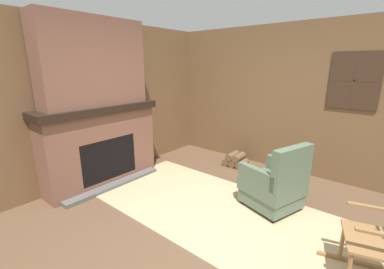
{
  "coord_description": "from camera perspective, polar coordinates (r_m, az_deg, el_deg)",
  "views": [
    {
      "loc": [
        1.41,
        -2.11,
        1.89
      ],
      "look_at": [
        -0.91,
        0.7,
        0.9
      ],
      "focal_mm": 24.0,
      "sensor_mm": 36.0,
      "label": 1
    }
  ],
  "objects": [
    {
      "name": "ground_plane",
      "position": [
        3.16,
        5.04,
        -21.58
      ],
      "size": [
        14.0,
        14.0,
        0.0
      ],
      "primitive_type": "plane",
      "color": "brown"
    },
    {
      "name": "wood_panel_wall_left",
      "position": [
        4.47,
        -21.94,
        6.44
      ],
      "size": [
        0.06,
        5.52,
        2.58
      ],
      "color": "brown",
      "rests_on": "ground"
    },
    {
      "name": "wood_panel_wall_back",
      "position": [
        4.84,
        22.74,
        7.04
      ],
      "size": [
        5.52,
        0.09,
        2.58
      ],
      "color": "brown",
      "rests_on": "ground"
    },
    {
      "name": "fireplace_hearth",
      "position": [
        4.38,
        -19.43,
        -2.28
      ],
      "size": [
        0.65,
        1.92,
        1.28
      ],
      "color": "brown",
      "rests_on": "ground"
    },
    {
      "name": "chimney_breast",
      "position": [
        4.21,
        -21.1,
        14.7
      ],
      "size": [
        0.39,
        1.61,
        1.28
      ],
      "color": "brown",
      "rests_on": "fireplace_hearth"
    },
    {
      "name": "area_rug",
      "position": [
        3.58,
        6.55,
        -16.67
      ],
      "size": [
        3.79,
        1.7,
        0.01
      ],
      "color": "tan",
      "rests_on": "ground"
    },
    {
      "name": "armchair",
      "position": [
        3.64,
        17.87,
        -10.68
      ],
      "size": [
        0.83,
        0.81,
        0.94
      ],
      "rotation": [
        0.0,
        0.0,
        2.83
      ],
      "color": "#516651",
      "rests_on": "ground"
    },
    {
      "name": "rocking_chair",
      "position": [
        2.86,
        36.65,
        -18.81
      ],
      "size": [
        0.9,
        0.67,
        1.3
      ],
      "rotation": [
        0.0,
        0.0,
        3.42
      ],
      "color": "olive",
      "rests_on": "ground"
    },
    {
      "name": "firewood_stack",
      "position": [
        5.05,
        9.65,
        -5.57
      ],
      "size": [
        0.43,
        0.36,
        0.25
      ],
      "rotation": [
        0.0,
        0.0,
        0.04
      ],
      "color": "brown",
      "rests_on": "ground"
    },
    {
      "name": "oil_lamp_vase",
      "position": [
        3.99,
        -29.17,
        5.94
      ],
      "size": [
        0.11,
        0.11,
        0.27
      ],
      "color": "silver",
      "rests_on": "fireplace_hearth"
    },
    {
      "name": "storage_case",
      "position": [
        4.64,
        -13.69,
        8.19
      ],
      "size": [
        0.14,
        0.23,
        0.15
      ],
      "color": "brown",
      "rests_on": "fireplace_hearth"
    },
    {
      "name": "decorative_plate_on_mantel",
      "position": [
        4.35,
        -19.56,
        7.77
      ],
      "size": [
        0.06,
        0.22,
        0.22
      ],
      "color": "red",
      "rests_on": "fireplace_hearth"
    }
  ]
}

